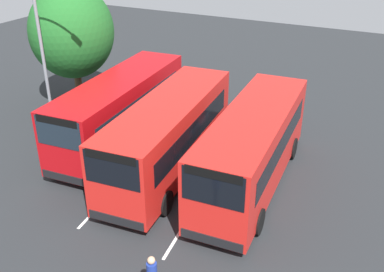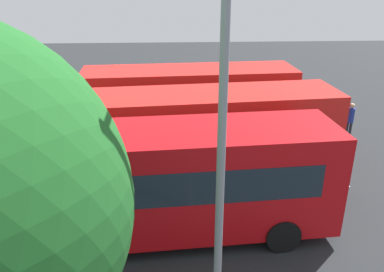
% 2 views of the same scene
% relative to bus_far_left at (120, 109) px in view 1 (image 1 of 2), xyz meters
% --- Properties ---
extents(ground_plane, '(62.33, 62.33, 0.00)m').
position_rel_bus_far_left_xyz_m(ground_plane, '(0.74, 3.78, -1.90)').
color(ground_plane, '#232628').
extents(bus_far_left, '(9.85, 3.20, 3.45)m').
position_rel_bus_far_left_xyz_m(bus_far_left, '(0.00, 0.00, 0.00)').
color(bus_far_left, '#B70C11').
rests_on(bus_far_left, ground).
extents(bus_center_left, '(9.88, 3.34, 3.45)m').
position_rel_bus_far_left_xyz_m(bus_center_left, '(1.41, 3.60, 0.00)').
color(bus_center_left, red).
rests_on(bus_center_left, ground).
extents(bus_center_right, '(9.83, 3.10, 3.45)m').
position_rel_bus_far_left_xyz_m(bus_center_right, '(0.84, 7.36, 0.00)').
color(bus_center_right, red).
rests_on(bus_center_right, ground).
extents(street_lamp, '(0.24, 2.85, 8.89)m').
position_rel_bus_far_left_xyz_m(street_lamp, '(0.90, -3.55, 3.20)').
color(street_lamp, gray).
rests_on(street_lamp, ground).
extents(depot_tree, '(5.19, 4.67, 7.26)m').
position_rel_bus_far_left_xyz_m(depot_tree, '(-3.11, -5.33, 2.62)').
color(depot_tree, '#4C3823').
rests_on(depot_tree, ground).
extents(lane_stripe_outer_left, '(11.92, 1.39, 0.01)m').
position_rel_bus_far_left_xyz_m(lane_stripe_outer_left, '(0.74, 1.91, -1.89)').
color(lane_stripe_outer_left, silver).
rests_on(lane_stripe_outer_left, ground).
extents(lane_stripe_inner_left, '(11.92, 1.39, 0.01)m').
position_rel_bus_far_left_xyz_m(lane_stripe_inner_left, '(0.74, 5.65, -1.89)').
color(lane_stripe_inner_left, silver).
rests_on(lane_stripe_inner_left, ground).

